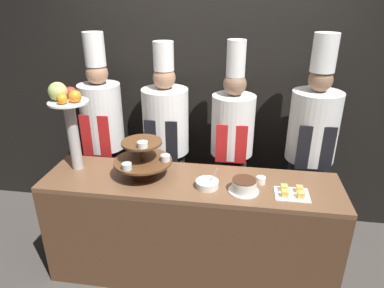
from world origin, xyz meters
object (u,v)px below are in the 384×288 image
(cup_white, at_px, (261,180))
(cake_square_tray, at_px, (292,193))
(cake_round, at_px, (244,186))
(chef_center_right, at_px, (232,141))
(fruit_pedestal, at_px, (68,112))
(chef_left, at_px, (103,130))
(chef_right, at_px, (311,142))
(tiered_stand, at_px, (143,157))
(chef_center_left, at_px, (166,137))
(serving_bowl_near, at_px, (207,184))

(cup_white, xyz_separation_m, cake_square_tray, (0.21, -0.13, -0.01))
(cake_round, distance_m, chef_center_right, 0.68)
(fruit_pedestal, distance_m, chef_left, 0.62)
(cake_round, height_order, cake_square_tray, cake_round)
(cake_round, xyz_separation_m, chef_left, (-1.29, 0.67, 0.07))
(cake_square_tray, bearing_deg, fruit_pedestal, 174.61)
(cake_square_tray, distance_m, chef_right, 0.71)
(tiered_stand, distance_m, chef_right, 1.41)
(cake_round, height_order, chef_right, chef_right)
(chef_center_left, xyz_separation_m, chef_right, (1.25, 0.00, 0.03))
(fruit_pedestal, relative_size, cake_round, 3.21)
(tiered_stand, xyz_separation_m, chef_right, (1.29, 0.56, -0.03))
(tiered_stand, distance_m, cake_square_tray, 1.09)
(chef_center_right, bearing_deg, serving_bowl_near, -102.42)
(cup_white, relative_size, chef_center_left, 0.04)
(tiered_stand, height_order, serving_bowl_near, tiered_stand)
(cup_white, bearing_deg, chef_center_left, 146.54)
(cake_square_tray, height_order, chef_right, chef_right)
(cake_round, height_order, chef_center_right, chef_center_right)
(serving_bowl_near, bearing_deg, tiered_stand, 169.69)
(serving_bowl_near, height_order, chef_right, chef_right)
(tiered_stand, xyz_separation_m, chef_center_left, (0.05, 0.56, -0.07))
(cake_round, distance_m, chef_right, 0.87)
(cake_square_tray, distance_m, chef_left, 1.75)
(tiered_stand, xyz_separation_m, cake_round, (0.75, -0.11, -0.11))
(cake_square_tray, bearing_deg, tiered_stand, 174.43)
(chef_left, height_order, chef_center_right, chef_left)
(chef_left, distance_m, chef_center_left, 0.59)
(cup_white, relative_size, chef_center_right, 0.04)
(tiered_stand, distance_m, cup_white, 0.88)
(fruit_pedestal, bearing_deg, chef_right, 15.42)
(cake_round, distance_m, cup_white, 0.18)
(cup_white, distance_m, chef_left, 1.51)
(cup_white, height_order, serving_bowl_near, serving_bowl_near)
(fruit_pedestal, bearing_deg, chef_left, 86.81)
(cup_white, bearing_deg, serving_bowl_near, -163.92)
(chef_right, bearing_deg, chef_left, -180.00)
(chef_left, height_order, chef_center_left, chef_left)
(chef_left, bearing_deg, fruit_pedestal, -93.19)
(tiered_stand, relative_size, cake_square_tray, 1.87)
(chef_center_left, bearing_deg, chef_center_right, 0.01)
(chef_left, xyz_separation_m, chef_right, (1.83, 0.00, 0.00))
(tiered_stand, height_order, chef_left, chef_left)
(cake_round, bearing_deg, chef_right, 50.98)
(tiered_stand, relative_size, chef_center_left, 0.24)
(cake_square_tray, height_order, chef_left, chef_left)
(fruit_pedestal, relative_size, chef_center_left, 0.38)
(cake_square_tray, xyz_separation_m, serving_bowl_near, (-0.59, 0.02, 0.01))
(fruit_pedestal, xyz_separation_m, cup_white, (1.44, -0.03, -0.43))
(cake_round, distance_m, chef_left, 1.45)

